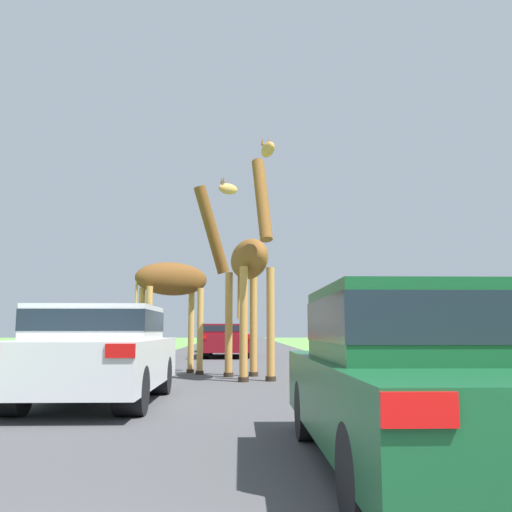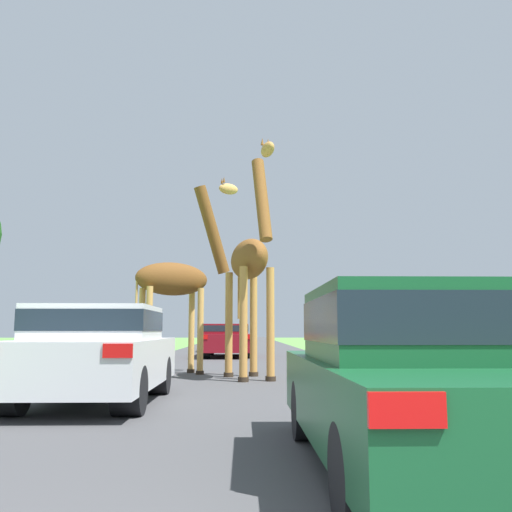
% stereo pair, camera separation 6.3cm
% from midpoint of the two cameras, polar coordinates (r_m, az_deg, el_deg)
% --- Properties ---
extents(road, '(7.13, 120.00, 0.00)m').
position_cam_midpoint_polar(road, '(30.81, -1.56, -9.84)').
color(road, '#424244').
rests_on(road, ground).
extents(giraffe_near_road, '(1.19, 2.64, 5.21)m').
position_cam_midpoint_polar(giraffe_near_road, '(12.41, -0.46, -0.95)').
color(giraffe_near_road, '#B77F3D').
rests_on(giraffe_near_road, ground).
extents(giraffe_companion, '(2.70, 1.68, 5.22)m').
position_cam_midpoint_polar(giraffe_companion, '(13.92, -7.94, -2.15)').
color(giraffe_companion, tan).
rests_on(giraffe_companion, ground).
extents(car_lead_maroon, '(1.78, 4.15, 1.43)m').
position_cam_midpoint_polar(car_lead_maroon, '(4.58, 17.25, -11.71)').
color(car_lead_maroon, '#144C28').
rests_on(car_lead_maroon, ground).
extents(car_queue_right, '(1.98, 4.59, 1.35)m').
position_cam_midpoint_polar(car_queue_right, '(22.78, -3.05, -8.74)').
color(car_queue_right, maroon).
rests_on(car_queue_right, ground).
extents(car_queue_left, '(1.86, 4.23, 1.23)m').
position_cam_midpoint_polar(car_queue_left, '(29.09, -3.44, -8.62)').
color(car_queue_left, gray).
rests_on(car_queue_left, ground).
extents(car_far_ahead, '(1.91, 3.97, 1.46)m').
position_cam_midpoint_polar(car_far_ahead, '(8.65, -16.34, -9.62)').
color(car_far_ahead, silver).
rests_on(car_far_ahead, ground).
extents(sign_post, '(0.70, 0.08, 1.80)m').
position_cam_midpoint_polar(sign_post, '(17.26, 13.08, -7.09)').
color(sign_post, '#4C3823').
rests_on(sign_post, ground).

